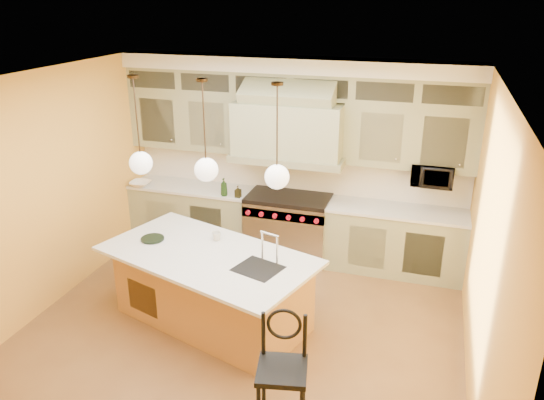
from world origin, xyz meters
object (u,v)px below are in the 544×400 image
(kitchen_island, at_px, (212,286))
(microwave, at_px, (432,175))
(range, at_px, (288,226))
(counter_stool, at_px, (282,370))

(kitchen_island, distance_m, microwave, 3.25)
(range, height_order, counter_stool, counter_stool)
(counter_stool, bearing_deg, microwave, 61.59)
(range, bearing_deg, counter_stool, -75.12)
(range, xyz_separation_m, microwave, (1.95, 0.11, 0.96))
(microwave, bearing_deg, kitchen_island, -139.23)
(range, relative_size, kitchen_island, 0.44)
(kitchen_island, relative_size, counter_stool, 2.26)
(kitchen_island, bearing_deg, counter_stool, -30.78)
(range, bearing_deg, microwave, 3.12)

